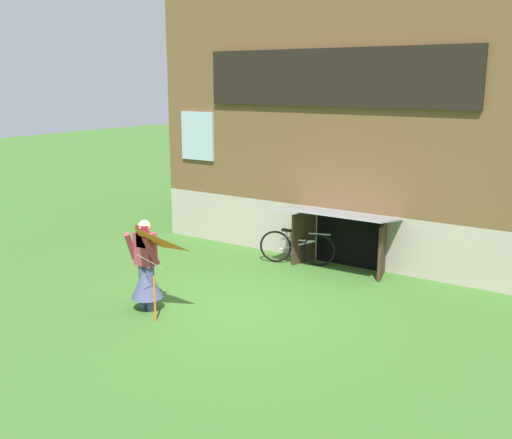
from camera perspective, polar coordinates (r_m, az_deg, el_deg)
ground_plane at (r=10.12m, az=-0.97°, el=-8.20°), size 60.00×60.00×0.00m
log_house at (r=14.04m, az=11.25°, el=9.08°), size 8.54×5.51×5.49m
person at (r=9.90m, az=-10.44°, el=-5.02°), size 0.60×0.52×1.52m
kite at (r=9.16m, az=-11.44°, el=-3.03°), size 0.86×0.94×1.42m
bicycle_silver at (r=12.25m, az=3.93°, el=-2.67°), size 1.52×0.52×0.72m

